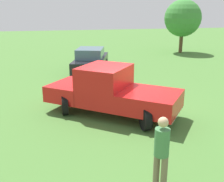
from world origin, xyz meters
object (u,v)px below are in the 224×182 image
object	(u,v)px
sedan_near	(91,61)
pickup_truck	(109,90)
tree_back_right	(183,18)
person_bystander	(161,150)

from	to	relation	value
sedan_near	pickup_truck	bearing A→B (deg)	-165.86
sedan_near	tree_back_right	distance (m)	10.76
person_bystander	tree_back_right	xyz separation A→B (m)	(17.45, -9.05, 2.00)
sedan_near	person_bystander	world-z (taller)	person_bystander
tree_back_right	pickup_truck	bearing A→B (deg)	144.40
sedan_near	tree_back_right	xyz separation A→B (m)	(5.66, -8.86, 2.29)
pickup_truck	tree_back_right	xyz separation A→B (m)	(12.88, -9.22, 2.03)
pickup_truck	sedan_near	size ratio (longest dim) A/B	1.07
pickup_truck	sedan_near	bearing A→B (deg)	125.12
pickup_truck	tree_back_right	world-z (taller)	tree_back_right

